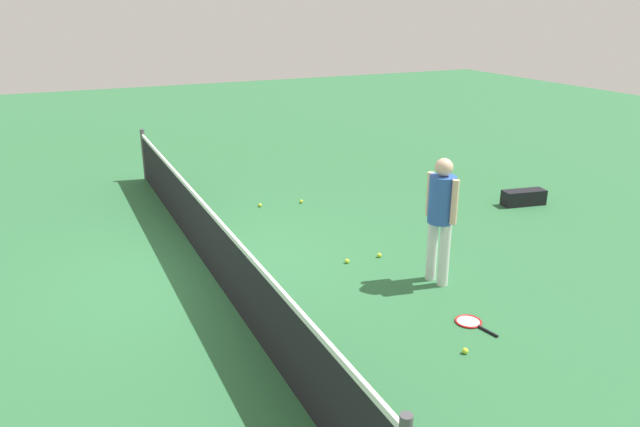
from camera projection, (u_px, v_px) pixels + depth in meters
The scene contains 10 objects.
ground_plane at pixel (209, 269), 8.46m from camera, with size 40.00×40.00×0.00m, color #2D6B3D.
court_net at pixel (207, 236), 8.29m from camera, with size 10.09×0.09×1.07m.
player_near_side at pixel (441, 211), 7.75m from camera, with size 0.53×0.39×1.70m.
tennis_racket_near_player at pixel (470, 322), 7.04m from camera, with size 0.60×0.37×0.03m.
tennis_ball_near_player at pixel (301, 201), 11.23m from camera, with size 0.07×0.07×0.07m, color #C6E033.
tennis_ball_by_net at pixel (465, 351), 6.42m from camera, with size 0.07×0.07×0.07m, color #C6E033.
tennis_ball_midcourt at pixel (260, 205), 11.02m from camera, with size 0.07×0.07×0.07m, color #C6E033.
tennis_ball_baseline at pixel (379, 255), 8.85m from camera, with size 0.07×0.07×0.07m, color #C6E033.
tennis_ball_stray_left at pixel (347, 261), 8.65m from camera, with size 0.07×0.07×0.07m, color #C6E033.
equipment_bag at pixel (525, 197), 11.11m from camera, with size 0.41×0.84×0.28m.
Camera 1 is at (-7.66, 1.84, 3.55)m, focal length 33.90 mm.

